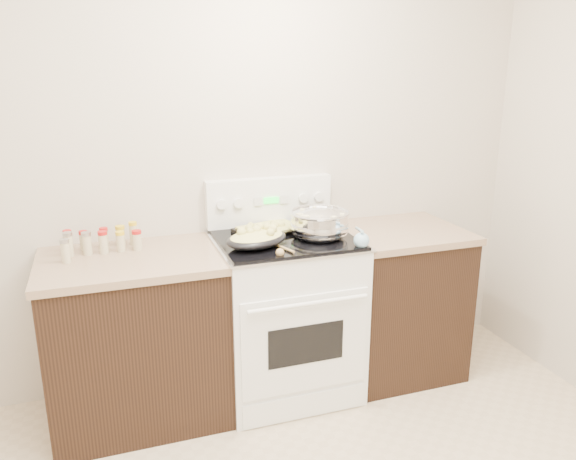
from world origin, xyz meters
name	(u,v)px	position (x,y,z in m)	size (l,w,h in m)	color
room_shell	(331,127)	(0.00, 0.00, 1.70)	(4.10, 3.60, 2.75)	beige
counter_left	(138,338)	(-0.48, 1.43, 0.46)	(0.93, 0.67, 0.92)	black
counter_right	(396,300)	(1.08, 1.43, 0.46)	(0.73, 0.67, 0.92)	black
kitchen_range	(285,312)	(0.35, 1.42, 0.49)	(0.78, 0.73, 1.22)	white
mixing_bowl	(319,224)	(0.53, 1.36, 1.02)	(0.37, 0.37, 0.20)	silver
roasting_pan	(257,238)	(0.16, 1.31, 0.99)	(0.42, 0.36, 0.11)	black
baking_sheet	(269,228)	(0.30, 1.55, 0.96)	(0.43, 0.35, 0.06)	black
wooden_spoon	(280,250)	(0.24, 1.18, 0.95)	(0.10, 0.24, 0.04)	#A9864D
blue_ladle	(361,239)	(0.68, 1.15, 0.98)	(0.13, 0.28, 0.10)	#8BB7CF
spice_jars	(100,241)	(-0.62, 1.57, 0.98)	(0.40, 0.24, 0.13)	#BFB28C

